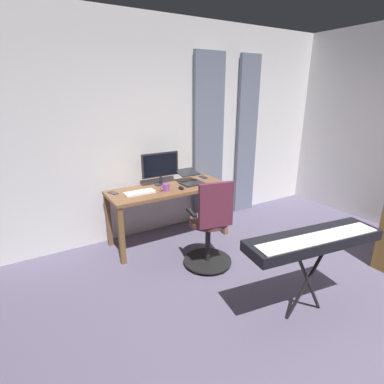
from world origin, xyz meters
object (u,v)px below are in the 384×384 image
object	(u,v)px
computer_keyboard	(140,193)
laptop	(190,179)
computer_monitor	(160,166)
computer_mouse	(181,188)
desk	(169,195)
mug_coffee	(166,187)
office_chair	(210,228)
cell_phone_by_monitor	(203,177)
cell_phone_face_up	(113,193)
piano_keyboard	(313,241)

from	to	relation	value
computer_keyboard	laptop	size ratio (longest dim) A/B	1.03
computer_monitor	computer_mouse	distance (m)	0.42
desk	mug_coffee	size ratio (longest dim) A/B	12.39
computer_keyboard	office_chair	bearing A→B (deg)	121.60
computer_keyboard	mug_coffee	distance (m)	0.33
computer_monitor	laptop	xyz separation A→B (m)	(-0.36, 0.16, -0.19)
cell_phone_by_monitor	cell_phone_face_up	world-z (taller)	same
cell_phone_by_monitor	cell_phone_face_up	bearing A→B (deg)	1.44
cell_phone_by_monitor	mug_coffee	size ratio (longest dim) A/B	1.14
mug_coffee	piano_keyboard	bearing A→B (deg)	104.85
computer_monitor	piano_keyboard	bearing A→B (deg)	101.12
desk	cell_phone_by_monitor	xyz separation A→B (m)	(-0.64, -0.16, 0.10)
computer_keyboard	piano_keyboard	distance (m)	2.05
computer_mouse	desk	bearing A→B (deg)	-53.63
computer_mouse	cell_phone_by_monitor	world-z (taller)	computer_mouse
desk	office_chair	size ratio (longest dim) A/B	1.49
laptop	computer_mouse	bearing A→B (deg)	34.52
cell_phone_face_up	cell_phone_by_monitor	bearing A→B (deg)	163.78
computer_monitor	computer_mouse	bearing A→B (deg)	111.69
laptop	computer_monitor	bearing A→B (deg)	-25.03
desk	cell_phone_face_up	world-z (taller)	cell_phone_face_up
cell_phone_by_monitor	laptop	bearing A→B (deg)	25.25
piano_keyboard	computer_monitor	bearing A→B (deg)	-70.45
office_chair	computer_monitor	xyz separation A→B (m)	(0.11, -1.02, 0.50)
computer_monitor	cell_phone_by_monitor	bearing A→B (deg)	178.38
computer_keyboard	cell_phone_face_up	size ratio (longest dim) A/B	2.57
desk	computer_monitor	world-z (taller)	computer_monitor
desk	cell_phone_face_up	distance (m)	0.71
desk	mug_coffee	bearing A→B (deg)	50.19
office_chair	desk	bearing A→B (deg)	107.38
cell_phone_face_up	mug_coffee	size ratio (longest dim) A/B	1.14
computer_monitor	cell_phone_face_up	world-z (taller)	computer_monitor
office_chair	cell_phone_by_monitor	distance (m)	1.18
office_chair	laptop	distance (m)	0.95
cell_phone_by_monitor	office_chair	bearing A→B (deg)	61.68
office_chair	computer_mouse	distance (m)	0.75
computer_mouse	office_chair	bearing A→B (deg)	88.33
computer_monitor	computer_keyboard	xyz separation A→B (m)	(0.39, 0.22, -0.23)
office_chair	computer_monitor	bearing A→B (deg)	107.65
office_chair	cell_phone_by_monitor	size ratio (longest dim) A/B	7.29
desk	mug_coffee	world-z (taller)	mug_coffee
laptop	desk	bearing A→B (deg)	2.65
computer_mouse	cell_phone_face_up	distance (m)	0.84
office_chair	computer_keyboard	size ratio (longest dim) A/B	2.84
office_chair	laptop	bearing A→B (deg)	85.24
cell_phone_face_up	office_chair	bearing A→B (deg)	110.94
computer_keyboard	piano_keyboard	xyz separation A→B (m)	(-0.80, 1.89, -0.02)
laptop	piano_keyboard	distance (m)	1.95
computer_mouse	cell_phone_by_monitor	distance (m)	0.62
computer_monitor	desk	bearing A→B (deg)	97.36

